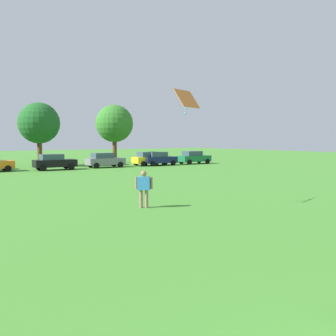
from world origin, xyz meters
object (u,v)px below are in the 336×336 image
(parked_car_green_7, at_px, (194,157))
(tree_far_right, at_px, (114,124))
(parked_car_black_3, at_px, (54,162))
(parked_car_navy_6, at_px, (159,159))
(parked_car_yellow_5, at_px, (150,159))
(adult_bystander, at_px, (144,186))
(tree_right, at_px, (39,123))
(parked_car_gray_4, at_px, (105,160))
(kite, at_px, (187,100))

(parked_car_green_7, xyz_separation_m, tree_far_right, (-7.91, 7.33, 4.45))
(parked_car_black_3, relative_size, parked_car_navy_6, 1.00)
(parked_car_navy_6, distance_m, tree_far_right, 8.99)
(parked_car_black_3, xyz_separation_m, parked_car_yellow_5, (11.73, 0.19, 0.00))
(adult_bystander, relative_size, parked_car_green_7, 0.41)
(adult_bystander, height_order, parked_car_green_7, adult_bystander)
(parked_car_green_7, distance_m, tree_right, 19.66)
(tree_right, xyz_separation_m, tree_far_right, (10.20, 0.98, 0.20))
(parked_car_gray_4, xyz_separation_m, tree_right, (-5.75, 5.87, 4.25))
(parked_car_yellow_5, distance_m, parked_car_green_7, 6.51)
(parked_car_gray_4, height_order, parked_car_yellow_5, same)
(parked_car_black_3, xyz_separation_m, parked_car_green_7, (18.23, -0.16, 0.00))
(parked_car_black_3, xyz_separation_m, tree_right, (0.12, 6.20, 4.25))
(kite, bearing_deg, parked_car_green_7, 52.52)
(tree_far_right, bearing_deg, adult_bystander, -112.73)
(kite, height_order, tree_right, tree_right)
(parked_car_black_3, bearing_deg, parked_car_green_7, -0.49)
(parked_car_black_3, bearing_deg, parked_car_yellow_5, 0.93)
(parked_car_gray_4, height_order, tree_right, tree_right)
(adult_bystander, xyz_separation_m, kite, (1.80, -0.97, 4.07))
(tree_far_right, bearing_deg, parked_car_black_3, -145.19)
(tree_far_right, bearing_deg, parked_car_green_7, -42.84)
(parked_car_gray_4, bearing_deg, parked_car_yellow_5, -1.39)
(kite, bearing_deg, parked_car_navy_6, 61.09)
(kite, height_order, tree_far_right, tree_far_right)
(parked_car_gray_4, xyz_separation_m, parked_car_green_7, (12.36, -0.49, 0.00))
(parked_car_navy_6, bearing_deg, kite, -118.91)
(tree_right, distance_m, tree_far_right, 10.25)
(kite, distance_m, tree_right, 31.61)
(tree_right, bearing_deg, parked_car_black_3, -91.15)
(parked_car_black_3, height_order, parked_car_green_7, same)
(kite, height_order, parked_car_yellow_5, kite)
(parked_car_yellow_5, distance_m, tree_right, 13.74)
(parked_car_black_3, height_order, parked_car_yellow_5, same)
(adult_bystander, bearing_deg, kite, 6.64)
(parked_car_navy_6, bearing_deg, tree_right, 153.03)
(parked_car_black_3, xyz_separation_m, parked_car_navy_6, (12.78, -0.24, 0.00))
(parked_car_green_7, bearing_deg, tree_right, 160.65)
(parked_car_gray_4, relative_size, tree_right, 0.57)
(tree_far_right, bearing_deg, kite, -109.35)
(parked_car_green_7, relative_size, tree_right, 0.57)
(adult_bystander, bearing_deg, tree_right, 119.44)
(adult_bystander, relative_size, parked_car_black_3, 0.41)
(parked_car_yellow_5, height_order, parked_car_green_7, same)
(kite, distance_m, parked_car_black_3, 25.76)
(parked_car_yellow_5, xyz_separation_m, parked_car_green_7, (6.50, -0.35, 0.00))
(parked_car_gray_4, distance_m, tree_far_right, 9.30)
(parked_car_navy_6, bearing_deg, parked_car_green_7, 0.84)
(parked_car_gray_4, relative_size, parked_car_yellow_5, 1.00)
(parked_car_navy_6, xyz_separation_m, tree_right, (-12.65, 6.44, 4.25))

